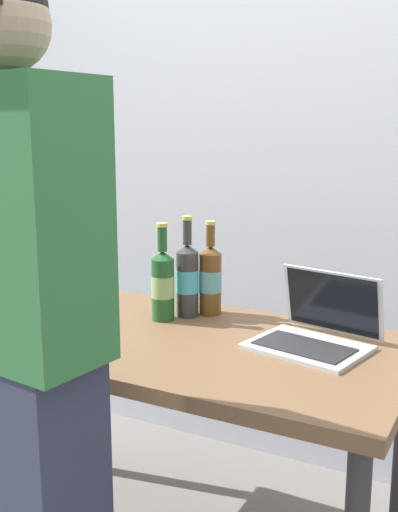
{
  "coord_description": "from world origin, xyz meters",
  "views": [
    {
      "loc": [
        0.84,
        -1.53,
        1.35
      ],
      "look_at": [
        0.04,
        0.0,
        0.99
      ],
      "focal_mm": 43.76,
      "sensor_mm": 36.0,
      "label": 1
    }
  ],
  "objects_px": {
    "beer_bottle_amber": "(163,283)",
    "beer_bottle_dark": "(187,278)",
    "beer_bottle_green": "(210,278)",
    "person_figure": "(23,359)",
    "laptop": "(316,330)"
  },
  "relations": [
    {
      "from": "beer_bottle_amber",
      "to": "beer_bottle_dark",
      "type": "relative_size",
      "value": 0.95
    },
    {
      "from": "beer_bottle_amber",
      "to": "beer_bottle_green",
      "type": "height_order",
      "value": "beer_bottle_amber"
    },
    {
      "from": "beer_bottle_green",
      "to": "beer_bottle_dark",
      "type": "xyz_separation_m",
      "value": [
        -0.06,
        -0.05,
        0.01
      ]
    },
    {
      "from": "beer_bottle_amber",
      "to": "person_figure",
      "type": "height_order",
      "value": "person_figure"
    },
    {
      "from": "beer_bottle_amber",
      "to": "person_figure",
      "type": "relative_size",
      "value": 0.19
    },
    {
      "from": "laptop",
      "to": "beer_bottle_amber",
      "type": "bearing_deg",
      "value": 179.71
    },
    {
      "from": "beer_bottle_green",
      "to": "beer_bottle_dark",
      "type": "relative_size",
      "value": 0.94
    },
    {
      "from": "beer_bottle_green",
      "to": "person_figure",
      "type": "relative_size",
      "value": 0.19
    },
    {
      "from": "laptop",
      "to": "person_figure",
      "type": "distance_m",
      "value": 0.82
    },
    {
      "from": "beer_bottle_amber",
      "to": "beer_bottle_green",
      "type": "relative_size",
      "value": 1.01
    },
    {
      "from": "person_figure",
      "to": "beer_bottle_green",
      "type": "bearing_deg",
      "value": 86.67
    },
    {
      "from": "beer_bottle_green",
      "to": "beer_bottle_amber",
      "type": "bearing_deg",
      "value": -129.87
    },
    {
      "from": "laptop",
      "to": "beer_bottle_dark",
      "type": "distance_m",
      "value": 0.47
    },
    {
      "from": "beer_bottle_green",
      "to": "beer_bottle_dark",
      "type": "distance_m",
      "value": 0.08
    },
    {
      "from": "laptop",
      "to": "person_figure",
      "type": "height_order",
      "value": "person_figure"
    }
  ]
}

